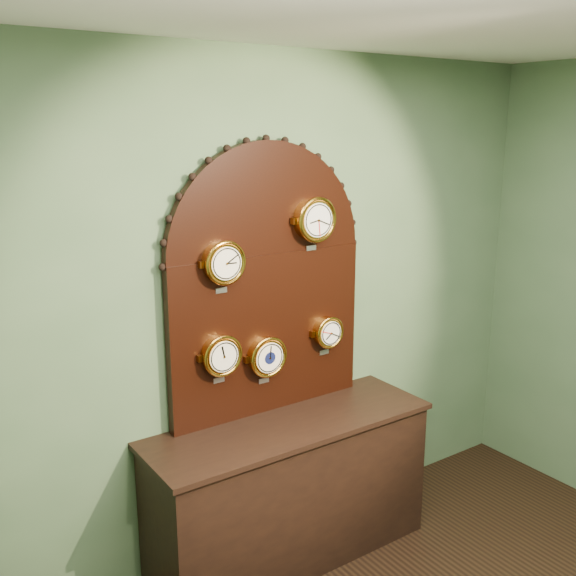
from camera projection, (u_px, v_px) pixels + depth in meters
wall_back at (263, 310)px, 3.66m from camera, size 4.00×0.00×4.00m
shop_counter at (290, 492)px, 3.68m from camera, size 1.60×0.50×0.80m
display_board at (267, 272)px, 3.56m from camera, size 1.26×0.06×1.53m
roman_clock at (224, 263)px, 3.32m from camera, size 0.23×0.08×0.28m
arabic_clock at (315, 220)px, 3.59m from camera, size 0.25×0.08×0.30m
hygrometer at (221, 355)px, 3.42m from camera, size 0.23×0.08×0.28m
barometer at (267, 356)px, 3.59m from camera, size 0.23×0.08×0.28m
tide_clock at (328, 332)px, 3.81m from camera, size 0.19×0.08×0.24m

